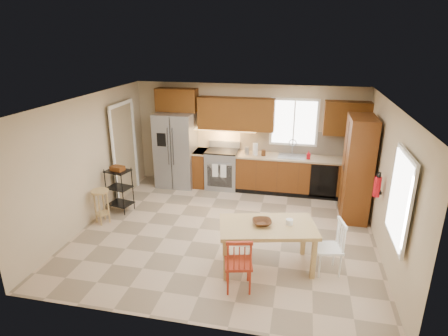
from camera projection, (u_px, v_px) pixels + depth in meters
name	position (u px, v px, depth m)	size (l,w,h in m)	color
floor	(226.00, 231.00, 7.19)	(5.50, 5.50, 0.00)	tan
ceiling	(226.00, 102.00, 6.36)	(5.50, 5.00, 0.02)	silver
wall_back	(247.00, 136.00, 9.08)	(5.50, 0.02, 2.50)	#CCB793
wall_front	(184.00, 240.00, 4.47)	(5.50, 0.02, 2.50)	#CCB793
wall_left	(89.00, 160.00, 7.32)	(0.02, 5.00, 2.50)	#CCB793
wall_right	(387.00, 182.00, 6.23)	(0.02, 5.00, 2.50)	#CCB793
refrigerator	(176.00, 150.00, 9.18)	(0.92, 0.75, 1.82)	gray
range_stove	(222.00, 169.00, 9.16)	(0.76, 0.63, 0.92)	gray
base_cabinet_narrow	(201.00, 168.00, 9.29)	(0.30, 0.60, 0.90)	#623212
base_cabinet_run	(299.00, 175.00, 8.82)	(2.92, 0.60, 0.90)	#623212
dishwasher	(324.00, 181.00, 8.44)	(0.60, 0.02, 0.78)	black
backsplash	(301.00, 142.00, 8.83)	(2.92, 0.03, 0.55)	beige
upper_over_fridge	(177.00, 100.00, 8.97)	(1.00, 0.35, 0.55)	#613610
upper_left_block	(236.00, 114.00, 8.77)	(1.80, 0.35, 0.75)	#613610
upper_right_block	(347.00, 118.00, 8.28)	(1.00, 0.35, 0.75)	#613610
window_back	(294.00, 122.00, 8.71)	(1.12, 0.04, 1.12)	white
sink	(292.00, 158.00, 8.72)	(0.62, 0.46, 0.16)	gray
undercab_glow	(223.00, 130.00, 8.94)	(1.60, 0.30, 0.01)	#FFBF66
soap_bottle	(309.00, 155.00, 8.50)	(0.09, 0.09, 0.19)	#B50C15
paper_towel	(255.00, 149.00, 8.78)	(0.12, 0.12, 0.28)	white
canister_steel	(247.00, 151.00, 8.83)	(0.11, 0.11, 0.18)	gray
canister_wood	(263.00, 153.00, 8.73)	(0.10, 0.10, 0.14)	#4E2A14
pantry	(357.00, 169.00, 7.47)	(0.50, 0.95, 2.10)	#623212
fire_extinguisher	(377.00, 187.00, 6.44)	(0.12, 0.12, 0.36)	#B50C15
window_right	(400.00, 199.00, 5.12)	(0.04, 1.02, 1.32)	white
doorway	(124.00, 151.00, 8.57)	(0.04, 0.95, 2.10)	#8C7A59
dining_table	(267.00, 246.00, 6.00)	(1.50, 0.84, 0.73)	tan
chair_red	(238.00, 262.00, 5.45)	(0.41, 0.41, 0.88)	#A02C18
chair_white	(328.00, 247.00, 5.84)	(0.41, 0.41, 0.88)	white
table_bowl	(262.00, 225.00, 5.90)	(0.30, 0.30, 0.07)	#4E2A14
table_jar	(289.00, 223.00, 5.89)	(0.11, 0.11, 0.12)	white
bar_stool	(102.00, 207.00, 7.44)	(0.34, 0.34, 0.70)	tan
utility_cart	(120.00, 190.00, 7.92)	(0.48, 0.37, 0.95)	black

